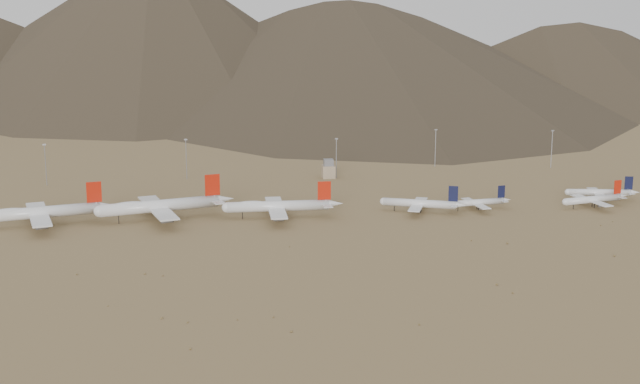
{
  "coord_description": "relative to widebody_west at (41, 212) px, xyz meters",
  "views": [
    {
      "loc": [
        -49.5,
        -429.8,
        114.07
      ],
      "look_at": [
        12.44,
        30.0,
        11.07
      ],
      "focal_mm": 50.0,
      "sensor_mm": 36.0,
      "label": 1
    }
  ],
  "objects": [
    {
      "name": "mast_far_west",
      "position": [
        -13.62,
        100.42,
        7.07
      ],
      "size": [
        2.0,
        0.6,
        25.7
      ],
      "color": "gray",
      "rests_on": "ground"
    },
    {
      "name": "mast_west",
      "position": [
        71.13,
        108.23,
        7.07
      ],
      "size": [
        2.0,
        0.6,
        25.7
      ],
      "color": "gray",
      "rests_on": "ground"
    },
    {
      "name": "narrowbody_c",
      "position": [
        293.55,
        1.13,
        -2.58
      ],
      "size": [
        41.85,
        30.78,
        14.03
      ],
      "rotation": [
        0.0,
        0.0,
        0.23
      ],
      "color": "silver",
      "rests_on": "ground"
    },
    {
      "name": "widebody_west",
      "position": [
        0.0,
        0.0,
        0.0
      ],
      "size": [
        68.4,
        53.86,
        20.69
      ],
      "rotation": [
        0.0,
        0.0,
        0.24
      ],
      "color": "silver",
      "rests_on": "ground"
    },
    {
      "name": "widebody_centre",
      "position": [
        59.03,
        4.7,
        0.4
      ],
      "size": [
        71.93,
        56.78,
        21.84
      ],
      "rotation": [
        0.0,
        0.0,
        0.26
      ],
      "color": "silver",
      "rests_on": "ground"
    },
    {
      "name": "narrowbody_b",
      "position": [
        228.92,
        4.32,
        -3.06
      ],
      "size": [
        37.83,
        27.53,
        12.55
      ],
      "rotation": [
        0.0,
        0.0,
        0.15
      ],
      "color": "silver",
      "rests_on": "ground"
    },
    {
      "name": "narrowbody_d",
      "position": [
        304.85,
        16.91,
        -2.62
      ],
      "size": [
        41.79,
        30.52,
        13.9
      ],
      "rotation": [
        0.0,
        0.0,
        -0.18
      ],
      "color": "silver",
      "rests_on": "ground"
    },
    {
      "name": "ground",
      "position": [
        130.54,
        -19.94,
        -7.13
      ],
      "size": [
        3000.0,
        3000.0,
        0.0
      ],
      "primitive_type": "plane",
      "color": "#9E8152",
      "rests_on": "ground"
    },
    {
      "name": "mast_centre",
      "position": [
        165.37,
        98.76,
        7.07
      ],
      "size": [
        2.0,
        0.6,
        25.7
      ],
      "color": "gray",
      "rests_on": "ground"
    },
    {
      "name": "mast_far_east",
      "position": [
        313.93,
        113.39,
        7.07
      ],
      "size": [
        2.0,
        0.6,
        25.7
      ],
      "color": "gray",
      "rests_on": "ground"
    },
    {
      "name": "mast_east",
      "position": [
        237.63,
        128.05,
        7.07
      ],
      "size": [
        2.0,
        0.6,
        25.7
      ],
      "color": "gray",
      "rests_on": "ground"
    },
    {
      "name": "control_tower",
      "position": [
        160.54,
        100.06,
        -1.82
      ],
      "size": [
        8.0,
        8.0,
        12.0
      ],
      "color": "tan",
      "rests_on": "ground"
    },
    {
      "name": "desert_scrub",
      "position": [
        123.09,
        -123.4,
        -6.8
      ],
      "size": [
        421.85,
        165.98,
        0.96
      ],
      "color": "olive",
      "rests_on": "ground"
    },
    {
      "name": "widebody_east",
      "position": [
        119.77,
        0.19,
        -0.62
      ],
      "size": [
        63.64,
        48.65,
        18.9
      ],
      "rotation": [
        0.0,
        0.0,
        -0.01
      ],
      "color": "silver",
      "rests_on": "ground"
    },
    {
      "name": "narrowbody_a",
      "position": [
        196.73,
        1.89,
        -2.14
      ],
      "size": [
        44.15,
        33.14,
        15.38
      ],
      "rotation": [
        0.0,
        0.0,
        -0.38
      ],
      "color": "silver",
      "rests_on": "ground"
    }
  ]
}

